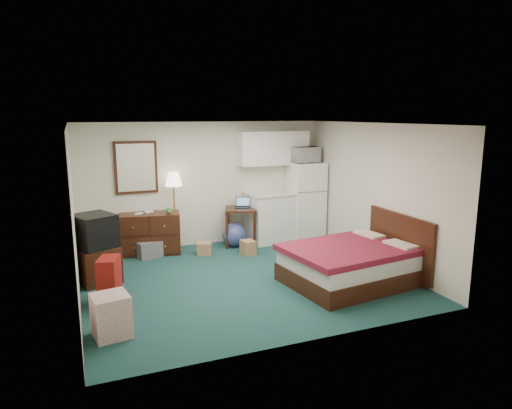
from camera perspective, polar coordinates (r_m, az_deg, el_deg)
name	(u,v)px	position (r m, az deg, el deg)	size (l,w,h in m)	color
floor	(243,279)	(7.57, -1.60, -9.24)	(5.00, 4.50, 0.01)	#0D2A2D
ceiling	(242,124)	(7.09, -1.72, 10.04)	(5.00, 4.50, 0.01)	silver
walls	(243,204)	(7.23, -1.66, 0.08)	(5.01, 4.51, 2.50)	silver
mirror	(136,167)	(9.00, -14.77, 4.51)	(0.80, 0.06, 1.00)	white
upper_cabinets	(273,148)	(9.59, 2.20, 7.07)	(1.50, 0.35, 0.70)	white
headboard	(400,243)	(7.92, 17.50, -4.66)	(0.06, 1.56, 1.00)	black
dresser	(150,233)	(9.02, -13.16, -3.54)	(1.15, 0.52, 0.79)	black
floor_lamp	(175,212)	(9.03, -10.15, -0.90)	(0.34, 0.34, 1.55)	orange
desk	(241,227)	(9.33, -1.91, -2.78)	(0.61, 0.61, 0.78)	black
exercise_ball	(234,235)	(9.27, -2.73, -3.79)	(0.49, 0.49, 0.49)	#384685
kitchen_counter	(270,218)	(9.60, 1.80, -1.67)	(0.92, 0.70, 1.00)	white
fridge	(306,200)	(9.86, 6.22, 0.50)	(0.68, 0.68, 1.64)	white
bed	(348,265)	(7.43, 11.47, -7.43)	(1.87, 1.46, 0.60)	maroon
tv_stand	(98,264)	(7.78, -19.13, -7.05)	(0.58, 0.63, 0.58)	black
suitcase	(109,280)	(6.87, -17.85, -9.02)	(0.26, 0.41, 0.67)	#5E160F
retail_box	(111,316)	(5.93, -17.66, -13.09)	(0.42, 0.42, 0.52)	white
file_bin	(149,249)	(8.84, -13.21, -5.47)	(0.43, 0.32, 0.30)	slate
cardboard_box_a	(204,249)	(8.83, -6.47, -5.50)	(0.27, 0.23, 0.23)	#977A53
cardboard_box_b	(248,247)	(8.77, -1.02, -5.39)	(0.23, 0.28, 0.28)	#977A53
laptop	(242,203)	(9.24, -1.70, 0.19)	(0.30, 0.24, 0.20)	black
crt_tv	(94,231)	(7.64, -19.55, -3.11)	(0.57, 0.61, 0.52)	black
microwave	(304,153)	(9.70, 6.04, 6.45)	(0.60, 0.33, 0.41)	white
book_a	(135,209)	(8.92, -14.88, -0.53)	(0.15, 0.02, 0.20)	#977A53
book_b	(145,207)	(8.99, -13.72, -0.35)	(0.16, 0.02, 0.21)	#977A53
mug	(169,210)	(8.82, -10.85, -0.74)	(0.12, 0.10, 0.12)	#498740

